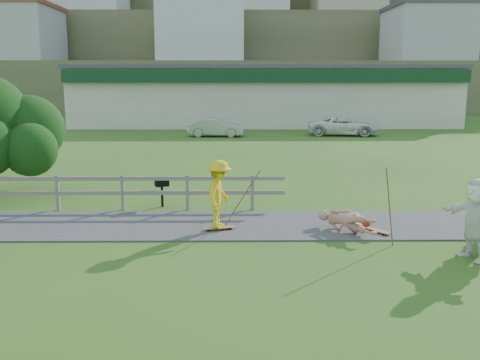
{
  "coord_description": "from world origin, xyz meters",
  "views": [
    {
      "loc": [
        1.45,
        -12.83,
        4.02
      ],
      "look_at": [
        1.61,
        2.0,
        1.19
      ],
      "focal_mm": 40.0,
      "sensor_mm": 36.0,
      "label": 1
    }
  ],
  "objects_px": {
    "car_silver": "(216,127)",
    "bbq": "(162,193)",
    "skater_fallen": "(347,221)",
    "skater_rider": "(219,198)",
    "car_white": "(343,126)",
    "spectator_d": "(475,219)"
  },
  "relations": [
    {
      "from": "car_silver",
      "to": "bbq",
      "type": "xyz_separation_m",
      "value": [
        -0.99,
        -20.87,
        -0.19
      ]
    },
    {
      "from": "skater_fallen",
      "to": "car_silver",
      "type": "height_order",
      "value": "car_silver"
    },
    {
      "from": "skater_rider",
      "to": "car_silver",
      "type": "height_order",
      "value": "skater_rider"
    },
    {
      "from": "skater_rider",
      "to": "car_white",
      "type": "height_order",
      "value": "skater_rider"
    },
    {
      "from": "spectator_d",
      "to": "skater_rider",
      "type": "bearing_deg",
      "value": -129.77
    },
    {
      "from": "car_white",
      "to": "car_silver",
      "type": "bearing_deg",
      "value": 101.26
    },
    {
      "from": "skater_fallen",
      "to": "spectator_d",
      "type": "xyz_separation_m",
      "value": [
        2.42,
        -2.13,
        0.61
      ]
    },
    {
      "from": "spectator_d",
      "to": "bbq",
      "type": "distance_m",
      "value": 9.23
    },
    {
      "from": "car_white",
      "to": "spectator_d",
      "type": "bearing_deg",
      "value": -178.08
    },
    {
      "from": "skater_fallen",
      "to": "bbq",
      "type": "xyz_separation_m",
      "value": [
        -5.25,
        2.98,
        0.12
      ]
    },
    {
      "from": "skater_rider",
      "to": "bbq",
      "type": "xyz_separation_m",
      "value": [
        -1.9,
        2.79,
        -0.47
      ]
    },
    {
      "from": "spectator_d",
      "to": "bbq",
      "type": "height_order",
      "value": "spectator_d"
    },
    {
      "from": "car_silver",
      "to": "car_white",
      "type": "height_order",
      "value": "car_white"
    },
    {
      "from": "skater_rider",
      "to": "car_white",
      "type": "xyz_separation_m",
      "value": [
        8.18,
        24.32,
        -0.22
      ]
    },
    {
      "from": "spectator_d",
      "to": "car_silver",
      "type": "height_order",
      "value": "spectator_d"
    },
    {
      "from": "car_silver",
      "to": "skater_rider",
      "type": "bearing_deg",
      "value": -174.68
    },
    {
      "from": "skater_rider",
      "to": "spectator_d",
      "type": "relative_size",
      "value": 0.97
    },
    {
      "from": "skater_rider",
      "to": "bbq",
      "type": "height_order",
      "value": "skater_rider"
    },
    {
      "from": "skater_fallen",
      "to": "car_silver",
      "type": "relative_size",
      "value": 0.46
    },
    {
      "from": "car_silver",
      "to": "car_white",
      "type": "bearing_deg",
      "value": -82.68
    },
    {
      "from": "car_silver",
      "to": "spectator_d",
      "type": "bearing_deg",
      "value": -162.44
    },
    {
      "from": "skater_rider",
      "to": "car_white",
      "type": "relative_size",
      "value": 0.37
    }
  ]
}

